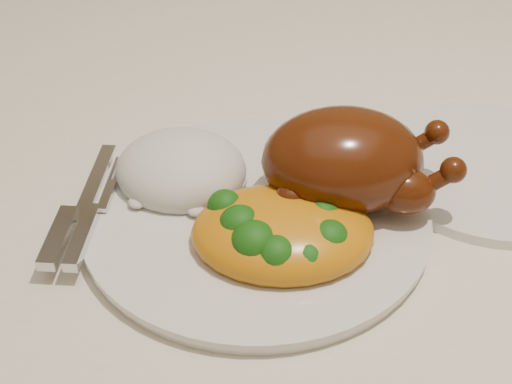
% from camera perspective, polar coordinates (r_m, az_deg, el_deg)
% --- Properties ---
extents(dining_table, '(1.60, 0.90, 0.76)m').
position_cam_1_polar(dining_table, '(0.69, 5.54, -7.85)').
color(dining_table, brown).
rests_on(dining_table, floor).
extents(tablecloth, '(1.73, 1.03, 0.18)m').
position_cam_1_polar(tablecloth, '(0.64, 5.93, -3.29)').
color(tablecloth, beige).
rests_on(tablecloth, dining_table).
extents(dinner_plate, '(0.34, 0.34, 0.01)m').
position_cam_1_polar(dinner_plate, '(0.60, -0.00, -1.96)').
color(dinner_plate, silver).
rests_on(dinner_plate, tablecloth).
extents(side_plate, '(0.28, 0.28, 0.01)m').
position_cam_1_polar(side_plate, '(0.70, 18.19, 1.86)').
color(side_plate, silver).
rests_on(side_plate, tablecloth).
extents(roast_chicken, '(0.18, 0.13, 0.09)m').
position_cam_1_polar(roast_chicken, '(0.59, 7.31, 2.52)').
color(roast_chicken, '#4F1E08').
rests_on(roast_chicken, dinner_plate).
extents(rice_mound, '(0.12, 0.11, 0.06)m').
position_cam_1_polar(rice_mound, '(0.63, -6.00, 1.74)').
color(rice_mound, white).
rests_on(rice_mound, dinner_plate).
extents(mac_and_cheese, '(0.16, 0.14, 0.05)m').
position_cam_1_polar(mac_and_cheese, '(0.56, 2.56, -3.22)').
color(mac_and_cheese, orange).
rests_on(mac_and_cheese, dinner_plate).
extents(cutlery, '(0.04, 0.17, 0.01)m').
position_cam_1_polar(cutlery, '(0.60, -13.81, -2.03)').
color(cutlery, '#BBBBC2').
rests_on(cutlery, dinner_plate).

